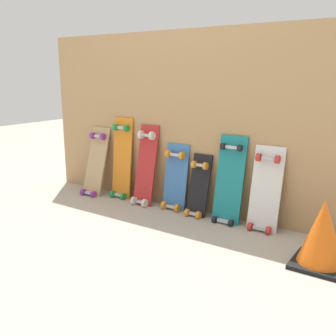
# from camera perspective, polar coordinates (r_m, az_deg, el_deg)

# --- Properties ---
(ground_plane) EXTENTS (12.00, 12.00, 0.00)m
(ground_plane) POSITION_cam_1_polar(r_m,az_deg,el_deg) (3.37, 0.67, -5.69)
(ground_plane) COLOR #A89E8E
(plywood_wall_panel) EXTENTS (2.73, 0.04, 1.45)m
(plywood_wall_panel) POSITION_cam_1_polar(r_m,az_deg,el_deg) (3.26, 1.38, 6.74)
(plywood_wall_panel) COLOR tan
(plywood_wall_panel) RESTS_ON ground
(skateboard_natural) EXTENTS (0.21, 0.26, 0.69)m
(skateboard_natural) POSITION_cam_1_polar(r_m,az_deg,el_deg) (3.74, -10.48, 0.44)
(skateboard_natural) COLOR tan
(skateboard_natural) RESTS_ON ground
(skateboard_orange) EXTENTS (0.20, 0.15, 0.79)m
(skateboard_orange) POSITION_cam_1_polar(r_m,az_deg,el_deg) (3.59, -6.71, 0.93)
(skateboard_orange) COLOR orange
(skateboard_orange) RESTS_ON ground
(skateboard_red) EXTENTS (0.19, 0.22, 0.74)m
(skateboard_red) POSITION_cam_1_polar(r_m,az_deg,el_deg) (3.39, -3.33, -0.12)
(skateboard_red) COLOR #B22626
(skateboard_red) RESTS_ON ground
(skateboard_blue) EXTENTS (0.21, 0.16, 0.61)m
(skateboard_blue) POSITION_cam_1_polar(r_m,az_deg,el_deg) (3.27, 1.02, -1.85)
(skateboard_blue) COLOR #386BAD
(skateboard_blue) RESTS_ON ground
(skateboard_black) EXTENTS (0.17, 0.20, 0.55)m
(skateboard_black) POSITION_cam_1_polar(r_m,az_deg,el_deg) (3.14, 4.40, -3.15)
(skateboard_black) COLOR black
(skateboard_black) RESTS_ON ground
(skateboard_teal) EXTENTS (0.22, 0.20, 0.73)m
(skateboard_teal) POSITION_cam_1_polar(r_m,az_deg,el_deg) (3.01, 8.84, -2.35)
(skateboard_teal) COLOR #197A7F
(skateboard_teal) RESTS_ON ground
(skateboard_white) EXTENTS (0.22, 0.19, 0.68)m
(skateboard_white) POSITION_cam_1_polar(r_m,az_deg,el_deg) (2.91, 13.91, -3.59)
(skateboard_white) COLOR silver
(skateboard_white) RESTS_ON ground
(traffic_cone) EXTENTS (0.31, 0.31, 0.41)m
(traffic_cone) POSITION_cam_1_polar(r_m,az_deg,el_deg) (2.48, 21.50, -8.92)
(traffic_cone) COLOR black
(traffic_cone) RESTS_ON ground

